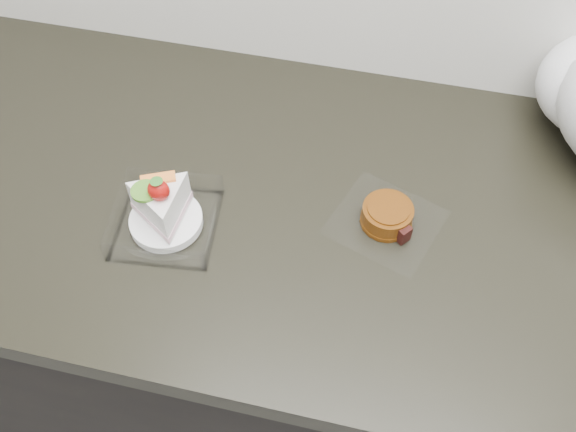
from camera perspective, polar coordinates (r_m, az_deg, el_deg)
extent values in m
cube|color=black|center=(1.37, 8.61, -12.28)|extent=(2.00, 0.60, 0.86)
cube|color=black|center=(0.98, 11.79, -1.34)|extent=(2.04, 0.64, 0.04)
cube|color=white|center=(0.95, -10.69, -0.75)|extent=(0.16, 0.16, 0.00)
cylinder|color=white|center=(0.95, -10.77, -0.42)|extent=(0.11, 0.11, 0.01)
ellipsoid|color=red|center=(0.88, -11.43, 2.25)|extent=(0.03, 0.03, 0.03)
cone|color=#2D7223|center=(0.86, -11.59, 2.89)|extent=(0.02, 0.02, 0.01)
cylinder|color=#4E952B|center=(0.89, -12.61, 2.18)|extent=(0.04, 0.04, 0.00)
cube|color=orange|center=(0.90, -11.48, 3.28)|extent=(0.05, 0.04, 0.00)
cube|color=white|center=(0.95, 8.68, -0.51)|extent=(0.19, 0.18, 0.00)
cylinder|color=#5B2B0A|center=(0.94, 8.80, 0.07)|extent=(0.09, 0.09, 0.03)
cylinder|color=#5B2B0A|center=(0.95, 8.71, -0.36)|extent=(0.09, 0.09, 0.01)
cylinder|color=#5B2B0A|center=(0.93, 8.93, 0.70)|extent=(0.07, 0.07, 0.00)
cube|color=black|center=(0.93, 10.11, -1.48)|extent=(0.03, 0.03, 0.03)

